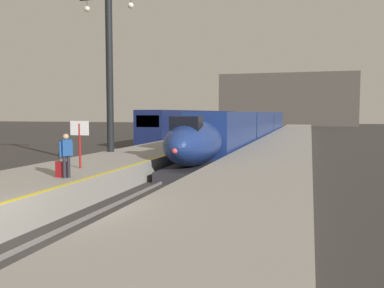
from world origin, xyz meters
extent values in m
plane|color=#33302D|center=(0.00, 0.00, 0.00)|extent=(260.00, 260.00, 0.00)
cube|color=gray|center=(-4.05, 24.75, 0.53)|extent=(4.80, 110.00, 1.05)
cube|color=gray|center=(4.05, 24.75, 0.53)|extent=(4.80, 110.00, 1.05)
cube|color=yellow|center=(-1.77, 24.75, 1.05)|extent=(0.20, 107.80, 0.01)
cube|color=slate|center=(-0.75, 27.50, 0.06)|extent=(0.08, 110.00, 0.12)
cube|color=slate|center=(0.75, 27.50, 0.06)|extent=(0.08, 110.00, 0.12)
cube|color=slate|center=(-8.85, 27.50, 0.06)|extent=(0.08, 110.00, 0.12)
cube|color=slate|center=(-7.35, 27.50, 0.06)|extent=(0.08, 110.00, 0.12)
ellipsoid|color=navy|center=(0.00, 13.18, 1.83)|extent=(2.78, 7.19, 2.56)
cube|color=#28282D|center=(0.00, 12.82, 0.28)|extent=(2.46, 6.11, 0.55)
cube|color=black|center=(0.00, 11.56, 2.90)|extent=(1.59, 1.00, 0.90)
sphere|color=#F24C4C|center=(0.00, 9.66, 1.68)|extent=(0.28, 0.28, 0.28)
cube|color=navy|center=(0.00, 22.34, 2.08)|extent=(2.90, 14.00, 3.05)
cube|color=black|center=(-1.42, 22.34, 2.62)|extent=(0.04, 11.90, 0.80)
cube|color=black|center=(1.42, 22.34, 2.62)|extent=(0.04, 11.90, 0.80)
cube|color=silver|center=(0.00, 22.34, 0.80)|extent=(2.92, 13.30, 0.24)
cube|color=black|center=(0.00, 17.86, 0.28)|extent=(2.03, 2.20, 0.56)
cube|color=black|center=(0.00, 26.82, 0.28)|extent=(2.03, 2.20, 0.56)
cube|color=navy|center=(0.00, 38.94, 2.08)|extent=(2.90, 18.00, 3.05)
cube|color=black|center=(-1.42, 38.94, 2.62)|extent=(0.04, 15.84, 0.80)
cube|color=black|center=(1.42, 38.94, 2.62)|extent=(0.04, 15.84, 0.80)
cube|color=black|center=(0.00, 32.82, 0.28)|extent=(2.03, 2.20, 0.56)
cube|color=black|center=(0.00, 45.06, 0.28)|extent=(2.03, 2.20, 0.56)
cube|color=navy|center=(0.00, 57.54, 2.08)|extent=(2.90, 18.00, 3.05)
cube|color=black|center=(-1.42, 57.54, 2.62)|extent=(0.04, 15.84, 0.80)
cube|color=black|center=(1.42, 57.54, 2.62)|extent=(0.04, 15.84, 0.80)
cube|color=black|center=(0.00, 51.42, 0.28)|extent=(2.03, 2.20, 0.56)
cube|color=black|center=(0.00, 63.66, 0.28)|extent=(2.03, 2.20, 0.56)
cube|color=#141E4C|center=(-8.10, 34.89, 2.15)|extent=(2.85, 18.00, 3.30)
cube|color=black|center=(-8.10, 25.93, 2.75)|extent=(2.28, 0.08, 1.10)
cube|color=black|center=(-9.49, 34.89, 2.65)|extent=(0.04, 15.30, 0.90)
cube|color=black|center=(-6.71, 34.89, 2.65)|extent=(0.04, 15.30, 0.90)
cube|color=black|center=(-8.10, 29.13, 0.26)|extent=(2.00, 2.00, 0.52)
cube|color=black|center=(-8.10, 40.65, 0.26)|extent=(2.00, 2.00, 0.52)
cube|color=#141E4C|center=(-8.10, 53.49, 2.15)|extent=(2.85, 18.00, 3.30)
cylinder|color=black|center=(-5.90, 14.36, 6.04)|extent=(0.44, 0.44, 9.98)
cylinder|color=black|center=(-7.40, 14.36, 10.43)|extent=(0.03, 0.03, 0.60)
sphere|color=#EFEACC|center=(-7.40, 14.36, 10.08)|extent=(0.36, 0.36, 0.36)
cylinder|color=black|center=(-4.40, 14.36, 10.43)|extent=(0.03, 0.03, 0.60)
sphere|color=#EFEACC|center=(-4.40, 14.36, 10.08)|extent=(0.36, 0.36, 0.36)
cylinder|color=#23232D|center=(-2.54, 4.46, 1.48)|extent=(0.13, 0.13, 0.85)
cylinder|color=#23232D|center=(-2.63, 4.31, 1.48)|extent=(0.13, 0.13, 0.85)
cube|color=#1E478C|center=(-2.58, 4.39, 2.21)|extent=(0.38, 0.44, 0.62)
cylinder|color=#1E478C|center=(-2.47, 4.60, 2.16)|extent=(0.09, 0.09, 0.58)
cylinder|color=#1E478C|center=(-2.70, 4.18, 2.16)|extent=(0.09, 0.09, 0.58)
sphere|color=tan|center=(-2.58, 4.39, 2.63)|extent=(0.22, 0.22, 0.22)
cylinder|color=#23232D|center=(-2.49, 17.13, 1.48)|extent=(0.13, 0.13, 0.85)
cylinder|color=#23232D|center=(-2.57, 16.98, 1.48)|extent=(0.13, 0.13, 0.85)
cube|color=black|center=(-2.53, 17.05, 2.21)|extent=(0.37, 0.44, 0.62)
cylinder|color=black|center=(-2.42, 17.27, 2.16)|extent=(0.09, 0.09, 0.58)
cylinder|color=black|center=(-2.64, 16.84, 2.16)|extent=(0.09, 0.09, 0.58)
sphere|color=tan|center=(-2.53, 17.05, 2.63)|extent=(0.22, 0.22, 0.22)
cube|color=maroon|center=(-2.88, 4.48, 1.35)|extent=(0.40, 0.22, 0.60)
cylinder|color=#262628|center=(-2.98, 4.48, 1.83)|extent=(0.02, 0.02, 0.36)
cylinder|color=#262628|center=(-2.78, 4.48, 1.83)|extent=(0.02, 0.02, 0.36)
cube|color=#262628|center=(-2.88, 4.48, 2.02)|extent=(0.22, 0.03, 0.02)
cylinder|color=maroon|center=(-3.58, 6.98, 2.05)|extent=(0.10, 0.10, 2.00)
cube|color=white|center=(-3.58, 6.98, 2.85)|extent=(0.90, 0.06, 0.64)
cube|color=#4C4742|center=(0.00, 102.00, 7.00)|extent=(36.00, 2.00, 14.00)
camera|label=1|loc=(6.33, -9.14, 3.54)|focal=38.27mm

